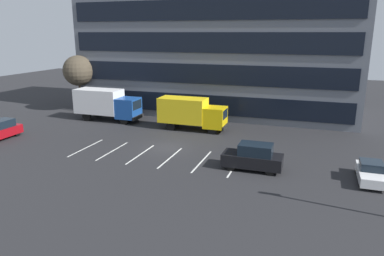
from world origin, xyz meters
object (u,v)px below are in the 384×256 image
at_px(suv_black, 253,157).
at_px(bare_tree, 78,71).
at_px(box_truck_yellow_all, 191,112).
at_px(suv_maroon, 1,130).
at_px(box_truck_blue, 106,103).
at_px(sedan_white, 371,172).

height_order(suv_black, bare_tree, bare_tree).
height_order(box_truck_yellow_all, suv_maroon, box_truck_yellow_all).
bearing_deg(suv_black, box_truck_yellow_all, 131.02).
bearing_deg(box_truck_blue, suv_black, -28.37).
height_order(suv_maroon, bare_tree, bare_tree).
distance_m(suv_black, suv_maroon, 25.24).
bearing_deg(box_truck_yellow_all, sedan_white, -29.13).
bearing_deg(sedan_white, bare_tree, 158.35).
height_order(box_truck_blue, bare_tree, bare_tree).
bearing_deg(box_truck_yellow_all, bare_tree, 166.52).
distance_m(suv_black, bare_tree, 29.31).
height_order(box_truck_yellow_all, suv_black, box_truck_yellow_all).
bearing_deg(suv_maroon, sedan_white, 0.31).
relative_size(box_truck_yellow_all, box_truck_blue, 0.93).
distance_m(box_truck_yellow_all, box_truck_blue, 11.05).
distance_m(box_truck_blue, suv_black, 22.14).
height_order(suv_maroon, sedan_white, suv_maroon).
distance_m(suv_maroon, sedan_white, 33.55).
xyz_separation_m(suv_black, sedan_white, (8.31, 0.36, -0.32)).
relative_size(box_truck_blue, bare_tree, 1.08).
bearing_deg(bare_tree, suv_black, -28.40).
bearing_deg(sedan_white, box_truck_blue, 159.93).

